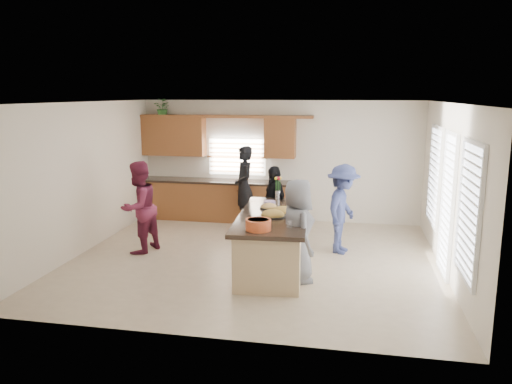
% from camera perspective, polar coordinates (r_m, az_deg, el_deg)
% --- Properties ---
extents(floor, '(6.50, 6.50, 0.00)m').
position_cam_1_polar(floor, '(9.10, -0.21, -7.71)').
color(floor, beige).
rests_on(floor, ground).
extents(room_shell, '(6.52, 6.02, 2.81)m').
position_cam_1_polar(room_shell, '(8.68, -0.22, 4.25)').
color(room_shell, silver).
rests_on(room_shell, ground).
extents(back_cabinetry, '(4.08, 0.66, 2.46)m').
position_cam_1_polar(back_cabinetry, '(11.79, -4.65, 1.21)').
color(back_cabinetry, brown).
rests_on(back_cabinetry, ground).
extents(right_wall_glazing, '(0.06, 4.00, 2.25)m').
position_cam_1_polar(right_wall_glazing, '(8.61, 21.12, -0.33)').
color(right_wall_glazing, white).
rests_on(right_wall_glazing, ground).
extents(island, '(1.31, 2.76, 0.95)m').
position_cam_1_polar(island, '(8.56, 2.00, -5.77)').
color(island, tan).
rests_on(island, ground).
extents(platter_front, '(0.43, 0.43, 0.17)m').
position_cam_1_polar(platter_front, '(8.25, 1.92, -2.64)').
color(platter_front, black).
rests_on(platter_front, island).
extents(platter_mid, '(0.40, 0.40, 0.16)m').
position_cam_1_polar(platter_mid, '(8.53, 3.12, -2.20)').
color(platter_mid, black).
rests_on(platter_mid, island).
extents(platter_back, '(0.32, 0.32, 0.13)m').
position_cam_1_polar(platter_back, '(8.83, 1.47, -1.72)').
color(platter_back, black).
rests_on(platter_back, island).
extents(salad_bowl, '(0.38, 0.38, 0.17)m').
position_cam_1_polar(salad_bowl, '(7.43, 0.27, -3.69)').
color(salad_bowl, '#D65327').
rests_on(salad_bowl, island).
extents(clear_cup, '(0.09, 0.09, 0.11)m').
position_cam_1_polar(clear_cup, '(7.58, 3.84, -3.71)').
color(clear_cup, white).
rests_on(clear_cup, island).
extents(plate_stack, '(0.22, 0.22, 0.06)m').
position_cam_1_polar(plate_stack, '(9.18, 1.57, -1.21)').
color(plate_stack, '#A285C2').
rests_on(plate_stack, island).
extents(flower_vase, '(0.14, 0.14, 0.43)m').
position_cam_1_polar(flower_vase, '(9.60, 2.52, 0.64)').
color(flower_vase, silver).
rests_on(flower_vase, island).
extents(potted_plant, '(0.45, 0.41, 0.43)m').
position_cam_1_polar(potted_plant, '(12.11, -10.58, 9.43)').
color(potted_plant, '#326E2C').
rests_on(potted_plant, back_cabinetry).
extents(woman_left_back, '(0.69, 0.79, 1.81)m').
position_cam_1_polar(woman_left_back, '(11.12, -1.38, 0.61)').
color(woman_left_back, black).
rests_on(woman_left_back, ground).
extents(woman_left_mid, '(0.87, 1.00, 1.73)m').
position_cam_1_polar(woman_left_mid, '(9.55, -13.24, -1.71)').
color(woman_left_mid, maroon).
rests_on(woman_left_mid, ground).
extents(woman_left_front, '(0.81, 0.97, 1.55)m').
position_cam_1_polar(woman_left_front, '(9.95, 2.08, -1.43)').
color(woman_left_front, black).
rests_on(woman_left_front, ground).
extents(woman_right_back, '(0.87, 1.20, 1.68)m').
position_cam_1_polar(woman_right_back, '(9.41, 9.88, -1.93)').
color(woman_right_back, navy).
rests_on(woman_right_back, ground).
extents(woman_right_front, '(0.82, 0.95, 1.65)m').
position_cam_1_polar(woman_right_front, '(7.89, 4.75, -4.46)').
color(woman_right_front, slate).
rests_on(woman_right_front, ground).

